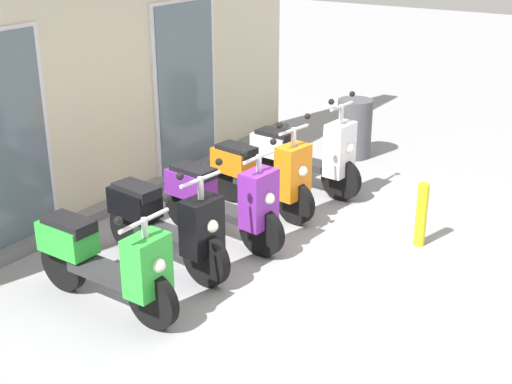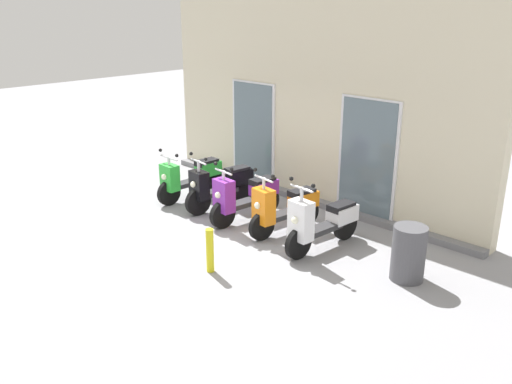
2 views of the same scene
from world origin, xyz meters
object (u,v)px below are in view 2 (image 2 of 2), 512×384
at_px(scooter_purple, 245,197).
at_px(scooter_white, 322,222).
at_px(trash_bin, 408,253).
at_px(curb_bollard, 210,250).
at_px(scooter_green, 191,177).
at_px(scooter_orange, 284,207).
at_px(scooter_black, 220,186).

relative_size(scooter_purple, scooter_white, 0.96).
bearing_deg(trash_bin, curb_bollard, -140.51).
xyz_separation_m(scooter_purple, trash_bin, (3.34, 0.08, -0.06)).
height_order(scooter_green, scooter_purple, scooter_purple).
bearing_deg(scooter_orange, scooter_purple, -174.72).
distance_m(scooter_green, curb_bollard, 3.33).
distance_m(scooter_green, scooter_purple, 1.68).
bearing_deg(scooter_green, scooter_orange, 0.09).
height_order(scooter_orange, curb_bollard, scooter_orange).
relative_size(scooter_orange, curb_bollard, 2.21).
bearing_deg(scooter_orange, trash_bin, -0.16).
relative_size(scooter_white, curb_bollard, 2.40).
bearing_deg(scooter_white, trash_bin, 2.35).
relative_size(scooter_black, scooter_purple, 1.01).
distance_m(scooter_orange, scooter_white, 0.89).
distance_m(scooter_white, curb_bollard, 1.96).
distance_m(trash_bin, curb_bollard, 2.95).
bearing_deg(scooter_black, scooter_white, -2.26).
xyz_separation_m(scooter_black, scooter_white, (2.59, -0.10, 0.00)).
bearing_deg(scooter_green, trash_bin, -0.03).
xyz_separation_m(scooter_orange, trash_bin, (2.44, -0.01, -0.07)).
height_order(scooter_orange, trash_bin, scooter_orange).
relative_size(scooter_black, curb_bollard, 2.32).
distance_m(scooter_black, curb_bollard, 2.68).
xyz_separation_m(scooter_green, curb_bollard, (2.74, -1.88, -0.13)).
distance_m(scooter_green, scooter_orange, 2.58).
distance_m(scooter_purple, scooter_white, 1.79).
bearing_deg(trash_bin, scooter_black, 179.47).
bearing_deg(scooter_white, scooter_orange, 175.48).
distance_m(scooter_black, trash_bin, 4.14).
bearing_deg(scooter_green, curb_bollard, -34.38).
distance_m(scooter_orange, curb_bollard, 1.89).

